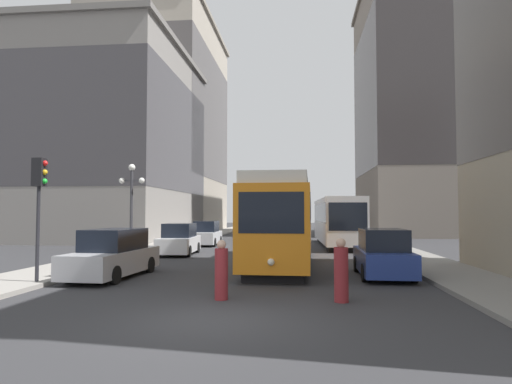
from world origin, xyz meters
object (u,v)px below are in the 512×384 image
object	(u,v)px
pedestrian_crossing_near	(221,272)
traffic_light_near_left	(39,186)
parked_car_left_mid	(179,240)
pedestrian_crossing_far	(341,272)
parked_car_right_far	(383,255)
parked_car_left_near	(113,255)
parked_car_left_far	(206,234)
streetcar	(283,220)
transit_bus	(337,219)
lamp_post_left_near	(132,195)

from	to	relation	value
pedestrian_crossing_near	traffic_light_near_left	distance (m)	7.20
parked_car_left_mid	pedestrian_crossing_far	distance (m)	15.31
parked_car_right_far	traffic_light_near_left	bearing A→B (deg)	16.78
parked_car_left_near	traffic_light_near_left	bearing A→B (deg)	-125.13
parked_car_left_mid	parked_car_right_far	distance (m)	12.94
parked_car_left_near	parked_car_left_mid	world-z (taller)	same
parked_car_left_mid	traffic_light_near_left	distance (m)	11.67
parked_car_left_near	parked_car_left_far	bearing A→B (deg)	92.97
traffic_light_near_left	streetcar	bearing A→B (deg)	41.75
streetcar	traffic_light_near_left	size ratio (longest dim) A/B	3.10
pedestrian_crossing_far	parked_car_right_far	bearing A→B (deg)	-101.96
transit_bus	lamp_post_left_near	xyz separation A→B (m)	(-11.63, -10.40, 1.46)
parked_car_left_far	parked_car_left_near	bearing A→B (deg)	-91.38
parked_car_left_far	pedestrian_crossing_near	bearing A→B (deg)	-78.00
parked_car_left_far	pedestrian_crossing_far	distance (m)	21.91
traffic_light_near_left	lamp_post_left_near	distance (m)	8.70
parked_car_left_mid	pedestrian_crossing_far	size ratio (longest dim) A/B	2.51
transit_bus	parked_car_left_far	xyz separation A→B (m)	(-9.73, -0.45, -1.10)
streetcar	parked_car_left_mid	xyz separation A→B (m)	(-6.23, 4.21, -1.26)
transit_bus	parked_car_left_mid	world-z (taller)	transit_bus
parked_car_left_mid	transit_bus	bearing A→B (deg)	35.70
parked_car_left_near	parked_car_left_mid	bearing A→B (deg)	92.98
streetcar	parked_car_right_far	distance (m)	5.60
parked_car_left_near	parked_car_left_mid	size ratio (longest dim) A/B	1.15
parked_car_left_near	pedestrian_crossing_near	xyz separation A→B (m)	(4.84, -3.83, -0.07)
parked_car_left_near	pedestrian_crossing_far	bearing A→B (deg)	-22.17
parked_car_left_far	pedestrian_crossing_far	xyz separation A→B (m)	(8.16, -20.33, -0.03)
streetcar	parked_car_left_near	bearing A→B (deg)	-140.32
pedestrian_crossing_far	streetcar	bearing A→B (deg)	-67.45
transit_bus	traffic_light_near_left	xyz separation A→B (m)	(-11.41, -19.10, 1.38)
parked_car_left_mid	parked_car_right_far	world-z (taller)	same
lamp_post_left_near	parked_car_left_mid	bearing A→B (deg)	53.66
parked_car_left_near	parked_car_right_far	size ratio (longest dim) A/B	1.13
parked_car_right_far	parked_car_left_far	world-z (taller)	same
transit_bus	parked_car_left_far	bearing A→B (deg)	-178.85
parked_car_left_near	pedestrian_crossing_far	world-z (taller)	parked_car_left_near
parked_car_left_mid	parked_car_right_far	bearing A→B (deg)	-41.19
transit_bus	pedestrian_crossing_far	bearing A→B (deg)	-95.81
traffic_light_near_left	parked_car_left_mid	bearing A→B (deg)	81.52
pedestrian_crossing_near	lamp_post_left_near	bearing A→B (deg)	-35.04
pedestrian_crossing_near	parked_car_left_mid	bearing A→B (deg)	-47.55
streetcar	transit_bus	bearing A→B (deg)	75.20
transit_bus	traffic_light_near_left	world-z (taller)	traffic_light_near_left
parked_car_left_far	traffic_light_near_left	size ratio (longest dim) A/B	1.03
parked_car_right_far	pedestrian_crossing_near	bearing A→B (deg)	44.25
traffic_light_near_left	lamp_post_left_near	bearing A→B (deg)	91.43
parked_car_left_far	lamp_post_left_near	size ratio (longest dim) A/B	0.87
streetcar	transit_bus	xyz separation A→B (m)	(3.50, 12.04, -0.15)
streetcar	parked_car_left_mid	distance (m)	7.63
parked_car_left_near	pedestrian_crossing_near	size ratio (longest dim) A/B	3.00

